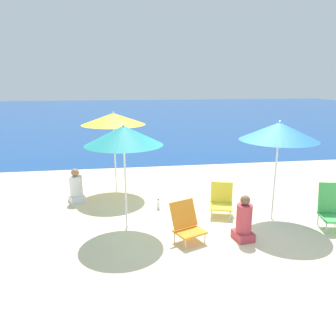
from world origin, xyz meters
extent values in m
plane|color=beige|center=(0.00, 0.00, 0.00)|extent=(60.00, 60.00, 0.00)
cube|color=#19478C|center=(0.00, 24.78, 0.00)|extent=(60.00, 40.00, 0.01)
cylinder|color=white|center=(-2.46, 2.42, 0.89)|extent=(0.04, 0.04, 1.79)
cone|color=yellow|center=(-2.46, 2.42, 1.93)|extent=(1.65, 1.65, 0.29)
sphere|color=white|center=(-2.46, 2.42, 2.10)|extent=(0.04, 0.04, 0.04)
cylinder|color=white|center=(-2.25, 0.08, 0.85)|extent=(0.04, 0.04, 1.70)
cone|color=teal|center=(-2.25, 0.08, 1.88)|extent=(1.50, 1.50, 0.37)
sphere|color=white|center=(-2.25, 0.08, 2.09)|extent=(0.04, 0.04, 0.04)
cylinder|color=white|center=(0.85, 0.03, 0.86)|extent=(0.04, 0.04, 1.71)
cone|color=blue|center=(0.85, 0.03, 1.89)|extent=(1.58, 1.58, 0.37)
sphere|color=white|center=(0.85, 0.03, 2.10)|extent=(0.04, 0.04, 0.04)
cylinder|color=silver|center=(-1.26, -1.00, 0.09)|extent=(0.02, 0.02, 0.19)
cylinder|color=silver|center=(-0.86, -0.83, 0.09)|extent=(0.02, 0.02, 0.19)
cylinder|color=silver|center=(-1.40, -0.68, 0.09)|extent=(0.02, 0.02, 0.19)
cylinder|color=silver|center=(-1.00, -0.51, 0.09)|extent=(0.02, 0.02, 0.19)
cube|color=orange|center=(-1.13, -0.76, 0.21)|extent=(0.63, 0.58, 0.04)
cube|color=orange|center=(-1.21, -0.56, 0.48)|extent=(0.56, 0.41, 0.49)
cylinder|color=silver|center=(1.54, -0.85, 0.12)|extent=(0.02, 0.02, 0.24)
cylinder|color=silver|center=(1.64, -0.43, 0.12)|extent=(0.02, 0.02, 0.24)
cylinder|color=silver|center=(1.98, -0.51, 0.12)|extent=(0.02, 0.02, 0.24)
cube|color=#47B756|center=(1.76, -0.68, 0.26)|extent=(0.52, 0.59, 0.04)
cube|color=#47B756|center=(1.82, -0.43, 0.59)|extent=(0.43, 0.23, 0.62)
cylinder|color=silver|center=(-0.45, 0.19, 0.10)|extent=(0.02, 0.02, 0.20)
cylinder|color=silver|center=(-0.06, 0.07, 0.10)|extent=(0.02, 0.02, 0.20)
cylinder|color=silver|center=(-0.32, 0.57, 0.10)|extent=(0.02, 0.02, 0.20)
cylinder|color=silver|center=(0.06, 0.45, 0.10)|extent=(0.02, 0.02, 0.20)
cube|color=yellow|center=(-0.19, 0.32, 0.22)|extent=(0.60, 0.59, 0.04)
cube|color=yellow|center=(-0.12, 0.54, 0.47)|extent=(0.49, 0.24, 0.46)
cube|color=#BF3F4C|center=(-0.12, -0.80, 0.08)|extent=(0.37, 0.42, 0.16)
cylinder|color=#BF3F4C|center=(-0.12, -0.80, 0.43)|extent=(0.29, 0.29, 0.54)
sphere|color=brown|center=(-0.12, -0.80, 0.79)|extent=(0.18, 0.18, 0.18)
cube|color=silver|center=(-3.42, 1.70, 0.08)|extent=(0.46, 0.50, 0.16)
cylinder|color=silver|center=(-3.42, 1.70, 0.41)|extent=(0.31, 0.31, 0.49)
sphere|color=#9E704C|center=(-3.42, 1.70, 0.75)|extent=(0.19, 0.19, 0.19)
cylinder|color=silver|center=(-1.50, 0.94, 0.08)|extent=(0.08, 0.08, 0.17)
cylinder|color=silver|center=(-1.50, 0.94, 0.20)|extent=(0.04, 0.04, 0.06)
cylinder|color=black|center=(-1.50, 0.94, 0.23)|extent=(0.04, 0.04, 0.02)
camera|label=1|loc=(-2.35, -6.11, 2.89)|focal=35.00mm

